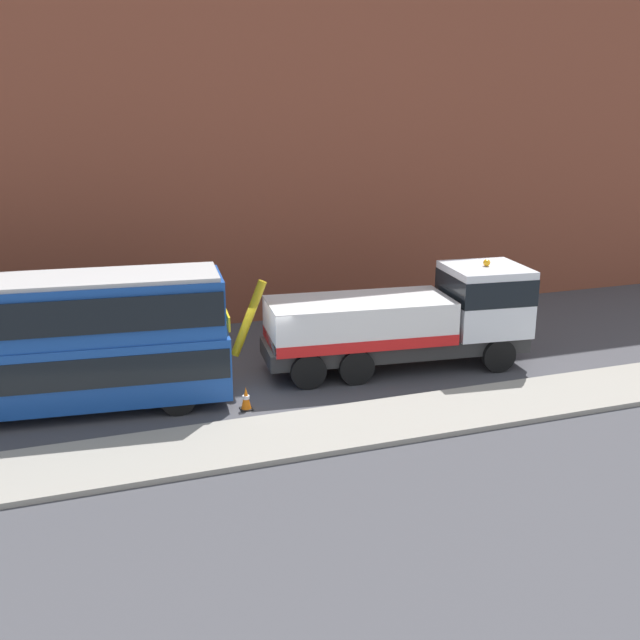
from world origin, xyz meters
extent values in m
plane|color=#424247|center=(0.00, 0.00, 0.00)|extent=(120.00, 120.00, 0.00)
cube|color=gray|center=(0.00, -4.20, 0.07)|extent=(60.00, 2.80, 0.15)
cube|color=brown|center=(0.00, 7.49, 8.00)|extent=(60.00, 1.20, 16.00)
cube|color=#2D2D2D|center=(5.21, -0.14, 0.85)|extent=(9.18, 3.13, 0.55)
cube|color=silver|center=(8.39, -0.47, 2.28)|extent=(2.85, 2.85, 2.30)
cube|color=black|center=(8.39, -0.47, 2.73)|extent=(2.88, 2.88, 0.90)
cube|color=silver|center=(3.91, 0.00, 1.83)|extent=(6.34, 3.22, 1.40)
cube|color=red|center=(3.91, 0.00, 1.31)|extent=(6.34, 3.27, 0.36)
cylinder|color=#B79914|center=(0.22, 0.38, 2.13)|extent=(1.26, 0.41, 2.52)
sphere|color=orange|center=(8.39, -0.47, 3.55)|extent=(0.24, 0.24, 0.24)
cylinder|color=black|center=(8.60, 0.63, 0.58)|extent=(1.19, 0.46, 1.16)
cylinder|color=black|center=(8.38, -1.58, 0.58)|extent=(1.19, 0.46, 1.16)
cylinder|color=black|center=(3.63, 1.14, 0.58)|extent=(1.19, 0.46, 1.16)
cylinder|color=black|center=(3.40, -1.07, 0.58)|extent=(1.19, 0.46, 1.16)
cylinder|color=black|center=(2.04, 1.31, 0.58)|extent=(1.19, 0.46, 1.16)
cylinder|color=black|center=(1.81, -0.90, 0.58)|extent=(1.19, 0.46, 1.16)
cube|color=#19479E|center=(-6.21, -0.14, 1.29)|extent=(11.20, 3.62, 1.90)
cube|color=#19479E|center=(-6.21, -0.14, 3.09)|extent=(10.97, 3.50, 1.70)
cube|color=black|center=(-6.21, -0.14, 1.54)|extent=(11.10, 3.66, 0.90)
cube|color=black|center=(-6.21, -0.14, 3.19)|extent=(10.88, 3.64, 1.00)
cube|color=#B2B2B2|center=(-6.21, -0.14, 4.00)|extent=(10.74, 3.38, 0.12)
cube|color=yellow|center=(-0.72, -0.71, 2.54)|extent=(0.21, 1.50, 0.44)
cylinder|color=black|center=(-2.22, 0.54, 0.52)|extent=(1.07, 0.41, 1.04)
cylinder|color=black|center=(-2.44, -1.61, 0.52)|extent=(1.07, 0.41, 1.04)
cone|color=orange|center=(-0.47, -1.92, 0.36)|extent=(0.32, 0.32, 0.72)
cylinder|color=white|center=(-0.47, -1.92, 0.40)|extent=(0.21, 0.21, 0.10)
cube|color=black|center=(-0.47, -1.92, 0.02)|extent=(0.36, 0.36, 0.04)
camera|label=1|loc=(-5.13, -21.97, 8.92)|focal=41.65mm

